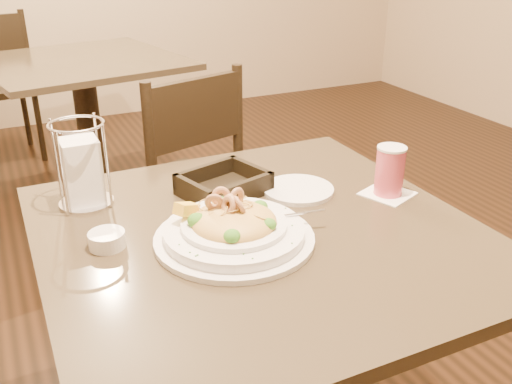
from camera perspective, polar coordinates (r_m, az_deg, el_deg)
name	(u,v)px	position (r m, az deg, el deg)	size (l,w,h in m)	color
main_table	(260,322)	(1.35, 0.37, -12.92)	(0.90, 0.90, 0.77)	black
background_table	(87,107)	(3.06, -16.58, 8.14)	(1.05, 1.05, 0.77)	black
dining_chair_near	(178,184)	(2.11, -7.79, 0.80)	(0.52, 0.52, 0.93)	black
pasta_bowl	(234,228)	(1.16, -2.24, -3.63)	(0.36, 0.33, 0.11)	white
drink_glass	(390,171)	(1.38, 13.23, 2.04)	(0.14, 0.14, 0.12)	white
bread_basket	(224,186)	(1.37, -3.24, 0.61)	(0.23, 0.20, 0.05)	black
napkin_caddy	(82,170)	(1.35, -16.98, 2.15)	(0.12, 0.12, 0.20)	silver
side_plate	(298,190)	(1.39, 4.24, 0.23)	(0.17, 0.17, 0.01)	white
butter_ramekin	(107,240)	(1.18, -14.68, -4.64)	(0.07, 0.07, 0.03)	white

